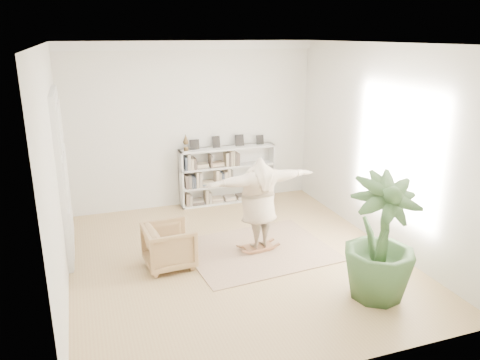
{
  "coord_description": "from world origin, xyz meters",
  "views": [
    {
      "loc": [
        -2.35,
        -6.95,
        3.75
      ],
      "look_at": [
        0.21,
        0.4,
        1.3
      ],
      "focal_mm": 35.0,
      "sensor_mm": 36.0,
      "label": 1
    }
  ],
  "objects_px": {
    "armchair": "(169,246)",
    "rocker_board": "(258,247)",
    "person": "(259,201)",
    "houseplant": "(381,239)",
    "bookshelf": "(227,175)"
  },
  "relations": [
    {
      "from": "bookshelf",
      "to": "person",
      "type": "distance_m",
      "value": 2.67
    },
    {
      "from": "person",
      "to": "houseplant",
      "type": "xyz_separation_m",
      "value": [
        1.09,
        -1.99,
        -0.02
      ]
    },
    {
      "from": "person",
      "to": "bookshelf",
      "type": "bearing_deg",
      "value": -100.64
    },
    {
      "from": "bookshelf",
      "to": "rocker_board",
      "type": "bearing_deg",
      "value": -95.72
    },
    {
      "from": "armchair",
      "to": "rocker_board",
      "type": "bearing_deg",
      "value": -91.85
    },
    {
      "from": "bookshelf",
      "to": "rocker_board",
      "type": "height_order",
      "value": "bookshelf"
    },
    {
      "from": "rocker_board",
      "to": "armchair",
      "type": "bearing_deg",
      "value": 176.73
    },
    {
      "from": "bookshelf",
      "to": "person",
      "type": "relative_size",
      "value": 1.08
    },
    {
      "from": "armchair",
      "to": "person",
      "type": "height_order",
      "value": "person"
    },
    {
      "from": "person",
      "to": "rocker_board",
      "type": "bearing_deg",
      "value": -175.46
    },
    {
      "from": "bookshelf",
      "to": "armchair",
      "type": "relative_size",
      "value": 2.74
    },
    {
      "from": "rocker_board",
      "to": "bookshelf",
      "type": "bearing_deg",
      "value": 79.36
    },
    {
      "from": "armchair",
      "to": "rocker_board",
      "type": "distance_m",
      "value": 1.64
    },
    {
      "from": "bookshelf",
      "to": "person",
      "type": "height_order",
      "value": "person"
    },
    {
      "from": "armchair",
      "to": "houseplant",
      "type": "relative_size",
      "value": 0.43
    }
  ]
}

